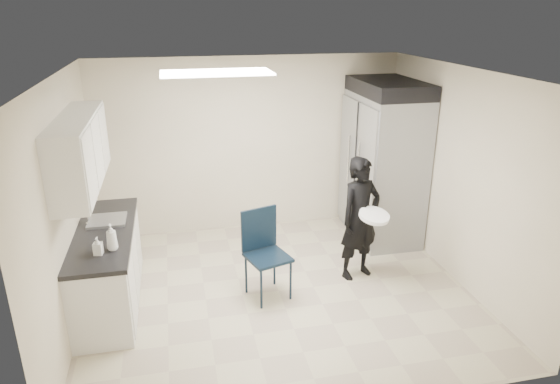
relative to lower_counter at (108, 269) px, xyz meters
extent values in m
plane|color=#B6AE8F|center=(1.95, -0.20, -0.43)|extent=(4.50, 4.50, 0.00)
plane|color=silver|center=(1.95, -0.20, 2.17)|extent=(4.50, 4.50, 0.00)
plane|color=beige|center=(1.95, 1.80, 0.87)|extent=(4.50, 0.00, 4.50)
plane|color=beige|center=(-0.30, -0.20, 0.87)|extent=(0.00, 4.00, 4.00)
plane|color=beige|center=(4.20, -0.20, 0.87)|extent=(0.00, 4.00, 4.00)
cube|color=white|center=(1.35, 0.20, 2.14)|extent=(1.20, 0.60, 0.02)
cube|color=silver|center=(0.00, 0.00, 0.00)|extent=(0.60, 1.90, 0.86)
cube|color=black|center=(0.00, 0.00, 0.46)|extent=(0.64, 1.95, 0.05)
cube|color=gray|center=(0.02, 0.25, 0.44)|extent=(0.42, 0.40, 0.14)
cylinder|color=silver|center=(-0.18, 0.25, 0.59)|extent=(0.02, 0.02, 0.24)
cube|color=silver|center=(-0.13, 0.00, 1.40)|extent=(0.35, 1.80, 0.75)
cube|color=black|center=(-0.19, 1.15, 1.19)|extent=(0.22, 0.30, 0.35)
cube|color=yellow|center=(-0.29, -0.10, 0.79)|extent=(0.00, 0.12, 0.07)
cube|color=yellow|center=(-0.29, 0.10, 0.75)|extent=(0.00, 0.12, 0.07)
cube|color=gray|center=(3.78, 1.07, 0.62)|extent=(0.80, 1.35, 2.10)
cube|color=black|center=(3.78, 1.07, 1.77)|extent=(0.80, 1.35, 0.20)
cube|color=black|center=(1.81, -0.27, 0.08)|extent=(0.57, 0.57, 1.03)
imported|color=black|center=(3.02, -0.03, 0.35)|extent=(0.67, 0.55, 1.57)
cylinder|color=white|center=(3.10, -0.26, 0.49)|extent=(0.46, 0.46, 0.05)
imported|color=white|center=(0.15, -0.50, 0.62)|extent=(0.13, 0.13, 0.28)
imported|color=silver|center=(0.02, -0.58, 0.57)|extent=(0.10, 0.10, 0.19)
camera|label=1|loc=(0.84, -5.34, 2.82)|focal=32.00mm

